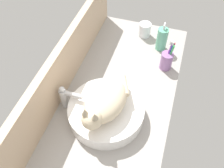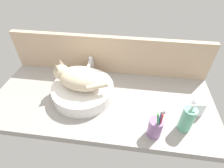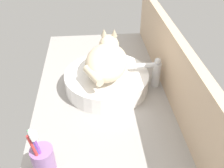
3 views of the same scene
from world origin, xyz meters
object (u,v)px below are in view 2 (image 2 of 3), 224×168
at_px(soap_dispenser, 187,119).
at_px(toothbrush_cup, 156,127).
at_px(faucet, 91,66).
at_px(sink_basin, 83,91).
at_px(water_glass, 198,107).
at_px(cat, 79,78).

height_order(soap_dispenser, toothbrush_cup, toothbrush_cup).
xyz_separation_m(faucet, soap_dispenser, (0.55, -0.36, -0.00)).
relative_size(sink_basin, water_glass, 4.06).
xyz_separation_m(toothbrush_cup, water_glass, (0.23, 0.17, -0.02)).
relative_size(cat, faucet, 2.32).
height_order(cat, water_glass, cat).
relative_size(sink_basin, cat, 1.12).
height_order(cat, soap_dispenser, cat).
relative_size(toothbrush_cup, water_glass, 2.16).
bearing_deg(cat, toothbrush_cup, -27.26).
distance_m(sink_basin, faucet, 0.20).
bearing_deg(cat, soap_dispenser, -15.82).
relative_size(faucet, toothbrush_cup, 0.73).
height_order(toothbrush_cup, water_glass, toothbrush_cup).
bearing_deg(faucet, soap_dispenser, -33.28).
relative_size(soap_dispenser, toothbrush_cup, 0.91).
bearing_deg(cat, sink_basin, -6.45).
bearing_deg(toothbrush_cup, faucet, 134.06).
bearing_deg(sink_basin, water_glass, -3.57).
bearing_deg(soap_dispenser, water_glass, 53.89).
distance_m(sink_basin, soap_dispenser, 0.57).
distance_m(toothbrush_cup, water_glass, 0.29).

